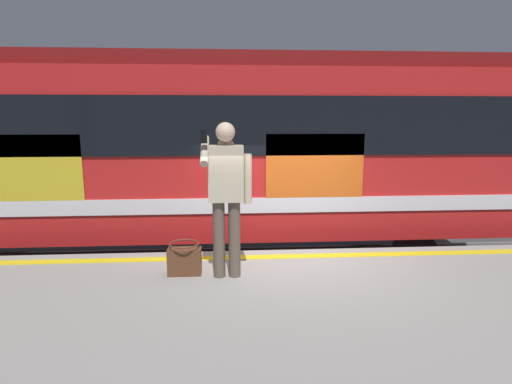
# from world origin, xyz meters

# --- Properties ---
(ground_plane) EXTENTS (24.51, 24.51, 0.00)m
(ground_plane) POSITION_xyz_m (0.00, 0.00, 0.00)
(ground_plane) COLOR #3D3D3F
(safety_line) EXTENTS (12.05, 0.16, 0.01)m
(safety_line) POSITION_xyz_m (0.00, 0.30, 1.06)
(safety_line) COLOR yellow
(safety_line) RESTS_ON platform
(track_rail_near) EXTENTS (15.98, 0.08, 0.16)m
(track_rail_near) POSITION_xyz_m (0.00, -1.45, 0.08)
(track_rail_near) COLOR slate
(track_rail_near) RESTS_ON ground
(track_rail_far) EXTENTS (15.98, 0.08, 0.16)m
(track_rail_far) POSITION_xyz_m (0.00, -2.89, 0.08)
(track_rail_far) COLOR slate
(track_rail_far) RESTS_ON ground
(train_carriage) EXTENTS (12.22, 3.02, 3.76)m
(train_carriage) POSITION_xyz_m (1.55, -2.16, 2.42)
(train_carriage) COLOR red
(train_carriage) RESTS_ON ground
(passenger) EXTENTS (0.57, 0.55, 1.81)m
(passenger) POSITION_xyz_m (0.77, 0.94, 2.13)
(passenger) COLOR brown
(passenger) RESTS_ON platform
(handbag) EXTENTS (0.40, 0.36, 0.39)m
(handbag) POSITION_xyz_m (1.29, 0.85, 1.23)
(handbag) COLOR #59331E
(handbag) RESTS_ON platform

